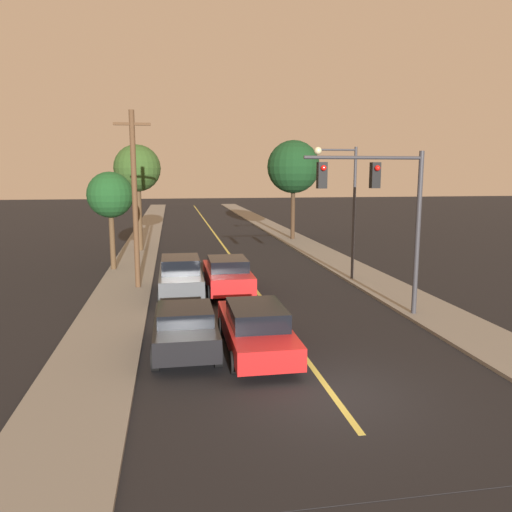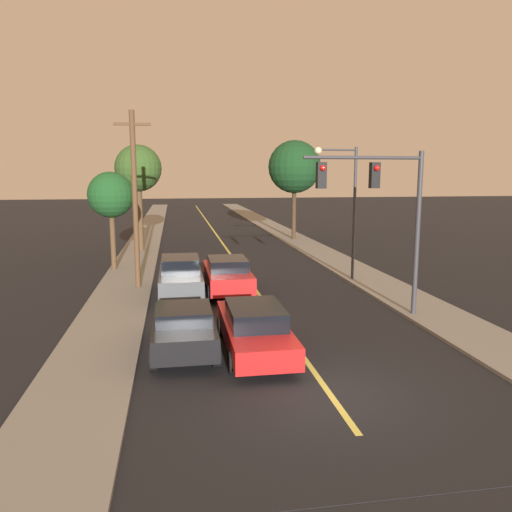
# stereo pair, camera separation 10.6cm
# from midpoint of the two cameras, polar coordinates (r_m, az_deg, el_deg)

# --- Properties ---
(ground_plane) EXTENTS (200.00, 200.00, 0.00)m
(ground_plane) POSITION_cam_midpoint_polar(r_m,az_deg,el_deg) (12.65, 8.63, -15.31)
(ground_plane) COLOR black
(road_surface) EXTENTS (9.44, 80.00, 0.01)m
(road_surface) POSITION_cam_midpoint_polar(r_m,az_deg,el_deg) (47.35, -4.84, 2.94)
(road_surface) COLOR black
(road_surface) RESTS_ON ground
(sidewalk_left) EXTENTS (2.50, 80.00, 0.12)m
(sidewalk_left) POSITION_cam_midpoint_polar(r_m,az_deg,el_deg) (47.26, -12.08, 2.82)
(sidewalk_left) COLOR gray
(sidewalk_left) RESTS_ON ground
(sidewalk_right) EXTENTS (2.50, 80.00, 0.12)m
(sidewalk_right) POSITION_cam_midpoint_polar(r_m,az_deg,el_deg) (48.17, 2.27, 3.14)
(sidewalk_right) COLOR gray
(sidewalk_right) RESTS_ON ground
(car_near_lane_front) EXTENTS (1.90, 5.18, 1.46)m
(car_near_lane_front) POSITION_cam_midpoint_polar(r_m,az_deg,el_deg) (14.99, 0.03, -8.17)
(car_near_lane_front) COLOR red
(car_near_lane_front) RESTS_ON ground
(car_near_lane_second) EXTENTS (1.99, 4.90, 1.59)m
(car_near_lane_second) POSITION_cam_midpoint_polar(r_m,az_deg,el_deg) (22.33, -3.15, -2.11)
(car_near_lane_second) COLOR red
(car_near_lane_second) RESTS_ON ground
(car_outer_lane_front) EXTENTS (1.92, 4.12, 1.44)m
(car_outer_lane_front) POSITION_cam_midpoint_polar(r_m,az_deg,el_deg) (15.02, -8.03, -8.10)
(car_outer_lane_front) COLOR black
(car_outer_lane_front) RESTS_ON ground
(car_outer_lane_second) EXTENTS (1.91, 4.86, 1.77)m
(car_outer_lane_second) POSITION_cam_midpoint_polar(r_m,az_deg,el_deg) (21.74, -8.48, -2.32)
(car_outer_lane_second) COLOR #474C51
(car_outer_lane_second) RESTS_ON ground
(traffic_signal_mast) EXTENTS (4.41, 0.42, 5.95)m
(traffic_signal_mast) POSITION_cam_midpoint_polar(r_m,az_deg,el_deg) (18.37, 14.36, 6.28)
(traffic_signal_mast) COLOR #333338
(traffic_signal_mast) RESTS_ON ground
(streetlamp_right) EXTENTS (2.13, 0.36, 6.42)m
(streetlamp_right) POSITION_cam_midpoint_polar(r_m,az_deg,el_deg) (24.63, 10.16, 7.04)
(streetlamp_right) COLOR #333338
(streetlamp_right) RESTS_ON ground
(utility_pole_left) EXTENTS (1.60, 0.24, 7.90)m
(utility_pole_left) POSITION_cam_midpoint_polar(r_m,az_deg,el_deg) (23.11, -13.55, 6.55)
(utility_pole_left) COLOR #513823
(utility_pole_left) RESTS_ON ground
(tree_left_near) EXTENTS (3.10, 3.10, 7.08)m
(tree_left_near) POSITION_cam_midpoint_polar(r_m,az_deg,el_deg) (34.63, -13.23, 9.62)
(tree_left_near) COLOR #4C3823
(tree_left_near) RESTS_ON ground
(tree_left_far) EXTENTS (2.46, 2.46, 5.27)m
(tree_left_far) POSITION_cam_midpoint_polar(r_m,az_deg,el_deg) (27.97, -16.16, 6.66)
(tree_left_far) COLOR #4C3823
(tree_left_far) RESTS_ON ground
(tree_right_near) EXTENTS (4.13, 4.13, 7.77)m
(tree_right_near) POSITION_cam_midpoint_polar(r_m,az_deg,el_deg) (39.93, 4.50, 10.10)
(tree_right_near) COLOR #3D2B1C
(tree_right_near) RESTS_ON ground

